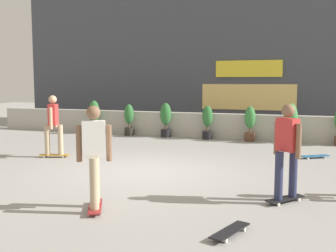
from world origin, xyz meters
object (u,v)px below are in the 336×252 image
(potted_plant_5, at_px, (291,121))
(potted_plant_3, at_px, (207,121))
(potted_plant_4, at_px, (250,123))
(skateboard_aside, at_px, (230,231))
(potted_plant_1, at_px, (129,119))
(skater_by_wall_left, at_px, (287,148))
(potted_plant_2, at_px, (166,118))
(potted_plant_0, at_px, (94,115))
(skater_by_wall_right, at_px, (53,123))
(skater_far_right, at_px, (94,153))
(skateboard_near_camera, at_px, (315,156))

(potted_plant_5, bearing_deg, potted_plant_3, 180.00)
(potted_plant_4, bearing_deg, skateboard_aside, -83.53)
(potted_plant_1, xyz_separation_m, potted_plant_4, (4.59, 0.00, 0.02))
(potted_plant_1, height_order, skater_by_wall_left, skater_by_wall_left)
(potted_plant_5, bearing_deg, potted_plant_2, 180.00)
(potted_plant_0, relative_size, skater_by_wall_right, 0.78)
(skater_far_right, bearing_deg, skateboard_aside, -8.43)
(potted_plant_2, bearing_deg, skater_far_right, -77.78)
(skater_by_wall_right, bearing_deg, skateboard_aside, -35.45)
(skateboard_near_camera, bearing_deg, potted_plant_1, 159.20)
(potted_plant_5, distance_m, skateboard_aside, 8.81)
(potted_plant_2, xyz_separation_m, skater_by_wall_left, (4.70, -6.97, 0.24))
(potted_plant_3, xyz_separation_m, skateboard_near_camera, (3.63, -2.55, -0.58))
(skater_by_wall_right, bearing_deg, potted_plant_2, 72.38)
(skateboard_aside, bearing_deg, potted_plant_1, 122.45)
(potted_plant_2, height_order, skateboard_near_camera, potted_plant_2)
(skater_by_wall_right, xyz_separation_m, skateboard_aside, (5.61, -3.99, -0.88))
(potted_plant_1, height_order, potted_plant_5, potted_plant_5)
(potted_plant_0, xyz_separation_m, potted_plant_3, (4.59, 0.00, -0.09))
(potted_plant_4, xyz_separation_m, skateboard_aside, (1.00, -8.78, -0.59))
(potted_plant_2, xyz_separation_m, skateboard_aside, (4.09, -8.78, -0.64))
(potted_plant_2, bearing_deg, skateboard_aside, -65.03)
(skater_by_wall_left, height_order, skater_far_right, same)
(potted_plant_0, xyz_separation_m, potted_plant_1, (1.51, 0.00, -0.10))
(potted_plant_3, bearing_deg, potted_plant_0, -180.00)
(potted_plant_1, xyz_separation_m, potted_plant_5, (5.94, 0.00, 0.12))
(potted_plant_0, height_order, skater_far_right, skater_far_right)
(potted_plant_1, distance_m, potted_plant_4, 4.59)
(potted_plant_5, bearing_deg, skateboard_near_camera, -73.18)
(skateboard_near_camera, bearing_deg, potted_plant_2, 153.95)
(potted_plant_0, height_order, skateboard_near_camera, potted_plant_0)
(skateboard_near_camera, bearing_deg, skater_by_wall_left, -96.61)
(skater_by_wall_left, bearing_deg, potted_plant_2, 124.00)
(potted_plant_4, bearing_deg, skater_far_right, -98.51)
(potted_plant_0, height_order, potted_plant_1, potted_plant_0)
(skateboard_aside, bearing_deg, potted_plant_0, 128.93)
(skater_far_right, height_order, skateboard_near_camera, skater_far_right)
(potted_plant_4, xyz_separation_m, skater_by_wall_left, (1.61, -6.97, 0.29))
(skater_by_wall_right, bearing_deg, potted_plant_5, 38.75)
(skater_far_right, xyz_separation_m, skateboard_near_camera, (3.38, 5.90, -0.88))
(skater_by_wall_left, bearing_deg, potted_plant_0, 137.87)
(potted_plant_2, distance_m, skater_by_wall_left, 8.41)
(potted_plant_5, relative_size, skateboard_aside, 1.63)
(potted_plant_1, relative_size, potted_plant_3, 0.99)
(potted_plant_0, bearing_deg, potted_plant_5, 0.00)
(potted_plant_0, distance_m, potted_plant_3, 4.59)
(skater_by_wall_left, relative_size, skateboard_near_camera, 2.19)
(potted_plant_1, distance_m, skater_far_right, 9.08)
(skater_by_wall_left, bearing_deg, potted_plant_1, 131.63)
(skater_by_wall_right, xyz_separation_m, skater_far_right, (3.35, -3.66, 0.00))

